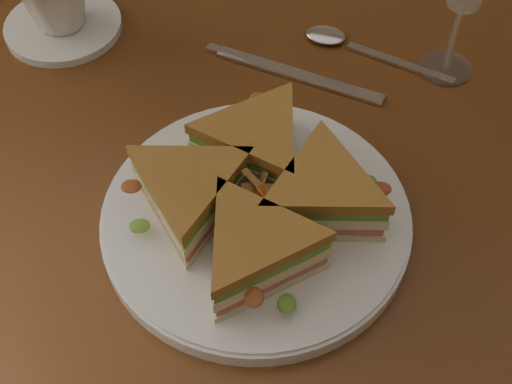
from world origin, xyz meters
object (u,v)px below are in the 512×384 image
at_px(sandwich_wedges, 256,195).
at_px(knife, 287,72).
at_px(spoon, 343,42).
at_px(saucer, 63,26).
at_px(plate, 256,219).
at_px(table, 235,196).

bearing_deg(sandwich_wedges, knife, 97.75).
relative_size(sandwich_wedges, knife, 1.30).
xyz_separation_m(sandwich_wedges, spoon, (0.02, 0.28, -0.04)).
bearing_deg(spoon, saucer, -155.79).
bearing_deg(plate, table, 119.38).
distance_m(table, knife, 0.15).
relative_size(plate, saucer, 2.09).
distance_m(plate, spoon, 0.28).
bearing_deg(sandwich_wedges, table, 119.38).
height_order(sandwich_wedges, knife, sandwich_wedges).
distance_m(plate, saucer, 0.37).
xyz_separation_m(table, sandwich_wedges, (0.06, -0.10, 0.14)).
height_order(plate, saucer, plate).
distance_m(sandwich_wedges, knife, 0.22).
relative_size(table, spoon, 6.61).
relative_size(spoon, knife, 0.84).
xyz_separation_m(plate, spoon, (0.02, 0.28, -0.00)).
distance_m(spoon, knife, 0.08).
bearing_deg(spoon, sandwich_wedges, -82.45).
distance_m(table, plate, 0.16).
bearing_deg(spoon, table, -101.30).
height_order(spoon, saucer, same).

